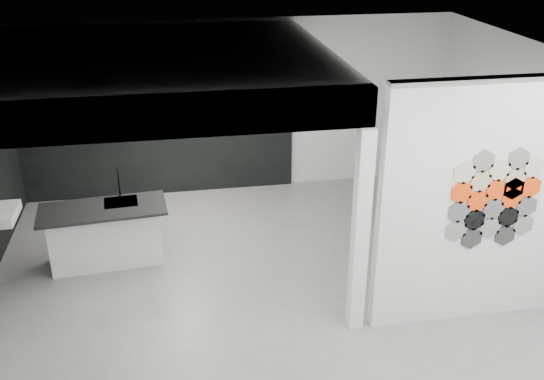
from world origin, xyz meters
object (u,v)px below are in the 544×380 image
at_px(kettle, 232,110).
at_px(partition_panel, 487,205).
at_px(wall_basin, 0,215).
at_px(utensil_cup, 90,119).
at_px(bottle_dark, 134,115).
at_px(kitchen_island, 106,234).
at_px(stockpot, 96,117).
at_px(glass_vase, 247,110).
at_px(glass_bowl, 248,111).

bearing_deg(kettle, partition_panel, -75.94).
distance_m(partition_panel, kettle, 4.51).
distance_m(wall_basin, utensil_cup, 2.34).
bearing_deg(bottle_dark, wall_basin, -128.11).
xyz_separation_m(kitchen_island, kettle, (1.92, 2.00, 0.97)).
relative_size(stockpot, kettle, 1.09).
height_order(partition_panel, glass_vase, partition_panel).
relative_size(glass_bowl, glass_vase, 0.89).
bearing_deg(stockpot, partition_panel, -41.15).
height_order(wall_basin, utensil_cup, utensil_cup).
xyz_separation_m(partition_panel, bottle_dark, (-3.85, 3.87, 0.01)).
distance_m(glass_bowl, utensil_cup, 2.43).
bearing_deg(glass_vase, kitchen_island, -137.17).
relative_size(kitchen_island, utensil_cup, 14.38).
relative_size(kettle, glass_bowl, 1.39).
bearing_deg(glass_bowl, kitchen_island, -137.17).
bearing_deg(kitchen_island, wall_basin, 178.08).
distance_m(stockpot, kettle, 2.11).
relative_size(partition_panel, bottle_dark, 16.00).
bearing_deg(utensil_cup, kitchen_island, -82.25).
bearing_deg(utensil_cup, bottle_dark, 0.00).
xyz_separation_m(kettle, utensil_cup, (-2.19, 0.00, -0.02)).
bearing_deg(glass_bowl, glass_vase, 0.00).
bearing_deg(wall_basin, kettle, 33.27).
xyz_separation_m(wall_basin, kettle, (3.15, 2.07, 0.55)).
distance_m(kitchen_island, utensil_cup, 2.23).
xyz_separation_m(partition_panel, utensil_cup, (-4.51, 3.87, -0.02)).
distance_m(glass_vase, utensil_cup, 2.43).
height_order(kitchen_island, utensil_cup, utensil_cup).
distance_m(wall_basin, kettle, 3.80).
relative_size(wall_basin, kettle, 3.21).
distance_m(glass_bowl, bottle_dark, 1.77).
bearing_deg(utensil_cup, partition_panel, -40.60).
bearing_deg(stockpot, bottle_dark, 0.00).
bearing_deg(glass_vase, kettle, 180.00).
height_order(partition_panel, wall_basin, partition_panel).
bearing_deg(utensil_cup, glass_vase, 0.00).
height_order(kettle, glass_vase, kettle).
bearing_deg(partition_panel, wall_basin, 161.77).
xyz_separation_m(glass_bowl, glass_vase, (0.00, 0.00, 0.03)).
distance_m(stockpot, glass_vase, 2.35).
height_order(kitchen_island, glass_vase, glass_vase).
bearing_deg(kitchen_island, kettle, 41.44).
relative_size(kitchen_island, kettle, 8.82).
relative_size(bottle_dark, utensil_cup, 1.53).
bearing_deg(stockpot, kitchen_island, -84.67).
distance_m(partition_panel, glass_bowl, 4.39).
xyz_separation_m(wall_basin, kitchen_island, (1.23, 0.06, -0.42)).
distance_m(partition_panel, bottle_dark, 5.45).
distance_m(kettle, glass_bowl, 0.24).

